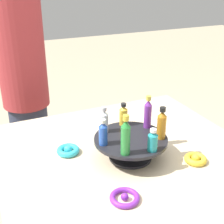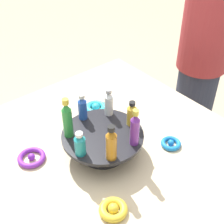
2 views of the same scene
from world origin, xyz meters
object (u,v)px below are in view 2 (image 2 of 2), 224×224
(bottle_green, at_px, (67,119))
(ribbon_bow_gold, at_px, (113,209))
(ribbon_bow_purple, at_px, (32,157))
(ribbon_bow_blue, at_px, (171,143))
(ribbon_bow_teal, at_px, (96,108))
(bottle_purple, at_px, (135,129))
(bottle_teal, at_px, (80,144))
(person_figure, at_px, (205,44))
(bottle_amber, at_px, (111,144))
(bottle_clear, at_px, (109,103))
(bottle_blue, at_px, (82,108))
(display_stand, at_px, (103,140))
(bottle_gold, at_px, (132,114))

(bottle_green, bearing_deg, ribbon_bow_gold, 172.08)
(ribbon_bow_purple, bearing_deg, ribbon_bow_blue, -121.37)
(ribbon_bow_teal, bearing_deg, bottle_purple, 166.06)
(bottle_teal, bearing_deg, person_figure, -74.74)
(bottle_amber, bearing_deg, ribbon_bow_gold, 142.79)
(ribbon_bow_gold, distance_m, person_figure, 1.14)
(ribbon_bow_gold, bearing_deg, ribbon_bow_blue, -76.37)
(bottle_clear, xyz_separation_m, ribbon_bow_blue, (-0.21, -0.13, -0.13))
(bottle_clear, bearing_deg, bottle_blue, 65.69)
(ribbon_bow_purple, height_order, ribbon_bow_blue, ribbon_bow_purple)
(person_figure, bearing_deg, bottle_purple, 6.98)
(bottle_purple, height_order, bottle_blue, bottle_purple)
(bottle_clear, distance_m, bottle_blue, 0.10)
(bottle_teal, relative_size, ribbon_bow_purple, 0.88)
(bottle_clear, distance_m, bottle_amber, 0.23)
(display_stand, xyz_separation_m, ribbon_bow_purple, (0.13, 0.22, -0.05))
(bottle_clear, relative_size, bottle_blue, 1.05)
(ribbon_bow_gold, bearing_deg, ribbon_bow_purple, 13.63)
(display_stand, xyz_separation_m, bottle_green, (0.07, 0.09, 0.10))
(bottle_amber, height_order, person_figure, person_figure)
(bottle_gold, bearing_deg, display_stand, 78.55)
(bottle_amber, bearing_deg, person_figure, -69.64)
(ribbon_bow_purple, relative_size, ribbon_bow_blue, 1.32)
(bottle_purple, bearing_deg, bottle_blue, 14.27)
(display_stand, height_order, ribbon_bow_purple, display_stand)
(display_stand, bearing_deg, bottle_gold, -101.45)
(bottle_green, relative_size, bottle_teal, 1.74)
(bottle_gold, bearing_deg, bottle_green, 65.69)
(bottle_gold, height_order, bottle_blue, bottle_blue)
(person_figure, bearing_deg, ribbon_bow_blue, 13.42)
(bottle_purple, height_order, bottle_clear, bottle_purple)
(bottle_purple, height_order, bottle_amber, bottle_purple)
(bottle_clear, bearing_deg, ribbon_bow_blue, -148.19)
(display_stand, xyz_separation_m, bottle_teal, (-0.03, 0.11, 0.07))
(display_stand, relative_size, ribbon_bow_purple, 2.88)
(ribbon_bow_purple, bearing_deg, person_figure, -83.97)
(display_stand, height_order, bottle_teal, bottle_teal)
(bottle_blue, bearing_deg, display_stand, -178.59)
(bottle_amber, bearing_deg, bottle_purple, -88.59)
(display_stand, distance_m, bottle_gold, 0.14)
(bottle_blue, relative_size, ribbon_bow_blue, 1.37)
(person_figure, bearing_deg, ribbon_bow_teal, -12.83)
(bottle_teal, height_order, ribbon_bow_gold, bottle_teal)
(bottle_purple, bearing_deg, bottle_green, 39.98)
(bottle_gold, xyz_separation_m, person_figure, (0.27, -0.80, -0.08))
(bottle_clear, height_order, ribbon_bow_teal, bottle_clear)
(display_stand, bearing_deg, bottle_clear, -50.02)
(display_stand, bearing_deg, ribbon_bow_purple, 58.63)
(bottle_purple, bearing_deg, ribbon_bow_teal, -13.94)
(bottle_amber, bearing_deg, bottle_blue, -11.45)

